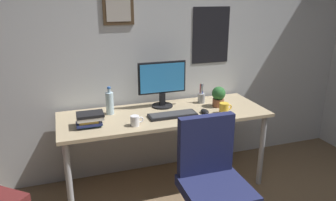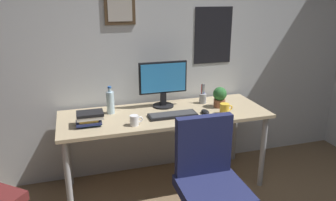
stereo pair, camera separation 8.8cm
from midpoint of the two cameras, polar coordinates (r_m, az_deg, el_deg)
wall_back at (r=3.22m, az=0.13°, el=9.84°), size 4.40×0.10×2.60m
desk at (r=2.97m, az=0.29°, el=-3.54°), size 1.88×0.68×0.75m
office_chair at (r=2.40m, az=8.32°, el=-13.24°), size 0.55×0.57×0.95m
monitor at (r=3.04m, az=-0.04°, el=3.24°), size 0.46×0.20×0.43m
keyboard at (r=2.86m, az=1.72°, el=-2.56°), size 0.43×0.15×0.03m
computer_mouse at (r=2.94m, az=7.42°, el=-1.99°), size 0.06×0.11×0.04m
water_bottle at (r=2.93m, az=-9.29°, el=-0.29°), size 0.07×0.07×0.25m
coffee_mug_near at (r=2.95m, az=10.80°, el=-1.45°), size 0.12×0.08×0.10m
coffee_mug_far at (r=2.66m, az=-4.98°, el=-3.51°), size 0.11×0.07×0.09m
potted_plant at (r=3.11m, az=9.90°, el=0.71°), size 0.13×0.13×0.19m
pen_cup at (r=3.21m, az=6.92°, el=0.47°), size 0.07×0.07×0.20m
book_stack_left at (r=2.71m, az=-12.77°, el=-3.07°), size 0.22×0.15×0.11m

